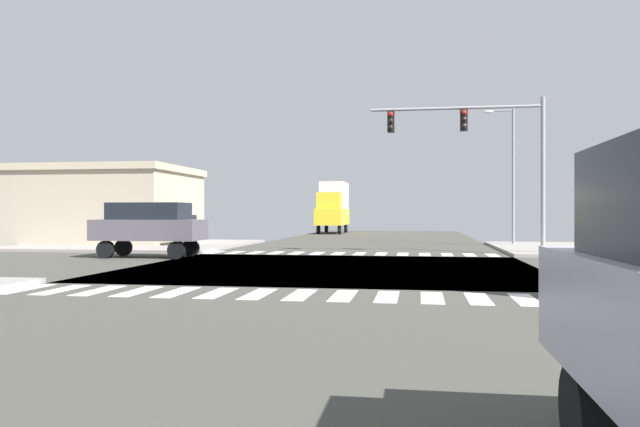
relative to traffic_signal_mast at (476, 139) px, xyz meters
The scene contains 10 objects.
ground 10.75m from the traffic_signal_mast, 126.38° to the right, with size 90.00×90.00×0.05m.
sidewalk_corner_ne 10.15m from the traffic_signal_mast, 30.98° to the left, with size 12.00×12.00×0.14m.
sidewalk_corner_nw 19.78m from the traffic_signal_mast, 166.42° to the left, with size 12.00×12.00×0.14m.
crosswalk_near 16.77m from the traffic_signal_mast, 111.34° to the right, with size 13.50×2.00×0.01m.
crosswalk_far 7.84m from the traffic_signal_mast, behind, with size 13.50×2.00×0.01m.
traffic_signal_mast is the anchor object (origin of this frame).
street_lamp 8.30m from the traffic_signal_mast, 71.89° to the left, with size 1.78×0.32×7.91m.
bank_building 25.10m from the traffic_signal_mast, 165.87° to the left, with size 17.08×8.10×4.68m.
suv_crossing_1 15.03m from the traffic_signal_mast, 163.92° to the right, with size 4.60×1.96×2.34m.
box_truck_leading_2 30.75m from the traffic_signal_mast, 110.13° to the left, with size 2.40×7.20×4.85m.
Camera 1 is at (2.93, -21.21, 1.89)m, focal length 34.46 mm.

